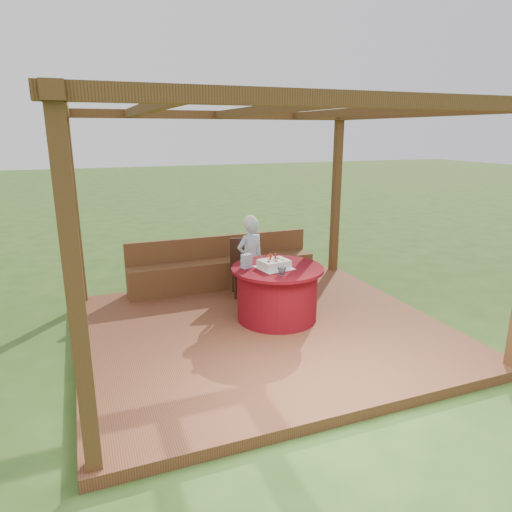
% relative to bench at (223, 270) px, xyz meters
% --- Properties ---
extents(ground, '(60.00, 60.00, 0.00)m').
position_rel_bench_xyz_m(ground, '(0.00, -1.72, -0.38)').
color(ground, '#31551C').
rests_on(ground, ground).
extents(deck, '(4.50, 4.00, 0.12)m').
position_rel_bench_xyz_m(deck, '(0.00, -1.72, -0.32)').
color(deck, brown).
rests_on(deck, ground).
extents(pergola, '(4.50, 4.00, 2.72)m').
position_rel_bench_xyz_m(pergola, '(0.00, -1.72, 2.02)').
color(pergola, brown).
rests_on(pergola, deck).
extents(bench, '(3.00, 0.42, 0.80)m').
position_rel_bench_xyz_m(bench, '(0.00, 0.00, 0.00)').
color(bench, brown).
rests_on(bench, deck).
extents(table, '(1.21, 1.21, 0.72)m').
position_rel_bench_xyz_m(table, '(0.28, -1.53, 0.10)').
color(table, maroon).
rests_on(table, deck).
extents(chair, '(0.48, 0.48, 0.85)m').
position_rel_bench_xyz_m(chair, '(0.21, -0.44, 0.20)').
color(chair, '#391D12').
rests_on(chair, deck).
extents(elderly_woman, '(0.50, 0.39, 1.26)m').
position_rel_bench_xyz_m(elderly_woman, '(0.23, -0.63, 0.37)').
color(elderly_woman, '#98C5E2').
rests_on(elderly_woman, deck).
extents(birthday_cake, '(0.47, 0.47, 0.18)m').
position_rel_bench_xyz_m(birthday_cake, '(0.22, -1.55, 0.51)').
color(birthday_cake, white).
rests_on(birthday_cake, table).
extents(gift_bag, '(0.15, 0.12, 0.18)m').
position_rel_bench_xyz_m(gift_bag, '(-0.11, -1.41, 0.54)').
color(gift_bag, '#D187BB').
rests_on(gift_bag, table).
extents(drinking_glass, '(0.11, 0.11, 0.10)m').
position_rel_bench_xyz_m(drinking_glass, '(0.19, -1.86, 0.50)').
color(drinking_glass, white).
rests_on(drinking_glass, table).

